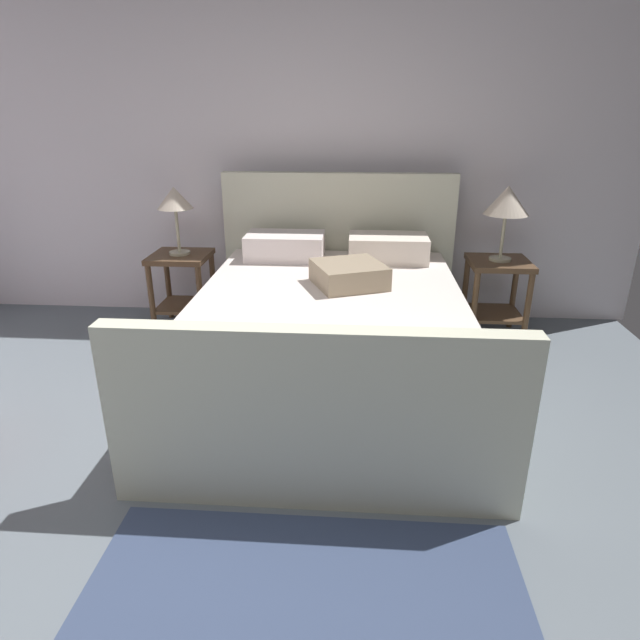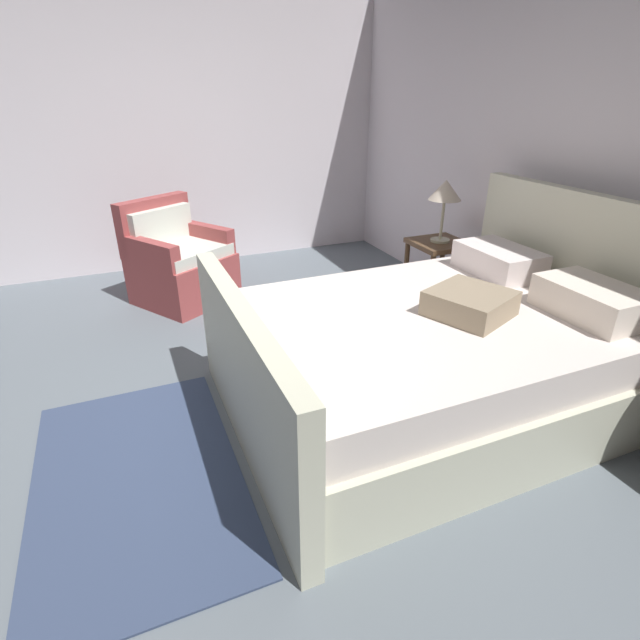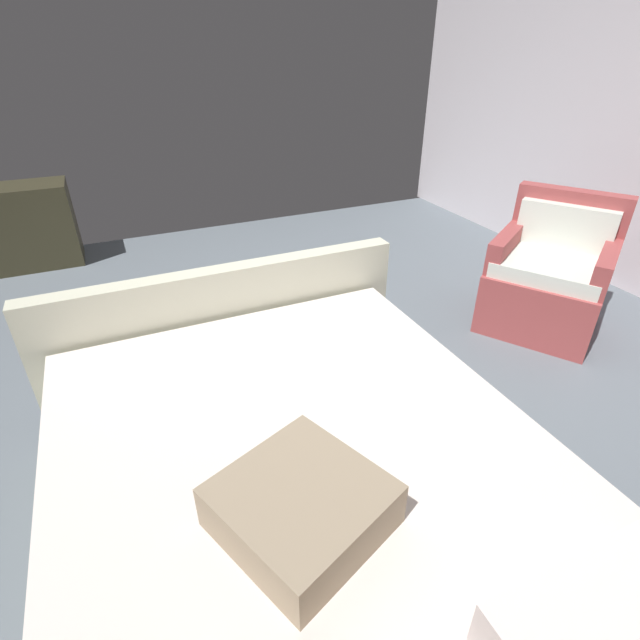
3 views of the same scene
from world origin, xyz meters
name	(u,v)px [view 3 (image 3 of 3)]	position (x,y,z in m)	size (l,w,h in m)	color
ground_plane	(296,360)	(0.00, 0.00, -0.01)	(5.62, 5.43, 0.02)	slate
bed	(321,538)	(0.48, 1.46, 0.35)	(1.79, 2.32, 1.20)	beige
armchair	(549,278)	(-1.78, 0.28, 0.35)	(1.00, 1.00, 0.90)	#A24444
dresser	(10,228)	(1.72, -2.37, 0.36)	(1.04, 0.46, 0.71)	#383421
area_rug	(212,352)	(0.48, -0.29, 0.01)	(1.62, 0.98, 0.01)	#374462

